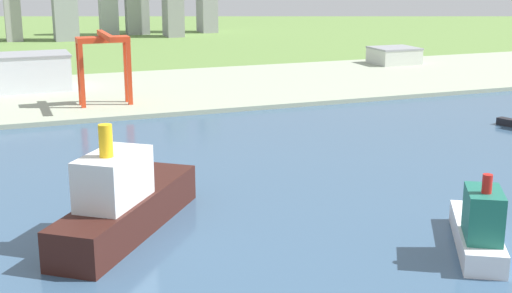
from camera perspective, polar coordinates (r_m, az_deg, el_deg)
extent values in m
plane|color=#60833F|center=(241.58, -0.80, -3.36)|extent=(2400.00, 2400.00, 0.00)
cube|color=#385675|center=(189.75, 5.45, -8.55)|extent=(840.00, 360.00, 0.15)
cube|color=#9DA88F|center=(420.03, -9.70, 4.33)|extent=(840.00, 140.00, 2.50)
cube|color=white|center=(200.81, 17.20, -6.88)|extent=(30.06, 41.03, 6.04)
cube|color=#1E6B59|center=(189.84, 17.70, -5.17)|extent=(15.10, 17.30, 12.58)
cylinder|color=red|center=(185.22, 17.99, -2.85)|extent=(2.48, 2.48, 4.83)
cube|color=#381914|center=(205.48, -10.18, -5.22)|extent=(51.72, 61.29, 10.87)
cube|color=silver|center=(195.46, -11.30, -2.51)|extent=(24.39, 26.46, 13.75)
cylinder|color=yellow|center=(189.73, -11.92, 0.45)|extent=(3.63, 3.63, 8.69)
cube|color=red|center=(369.91, -13.75, 5.48)|extent=(2.20, 2.20, 32.20)
cube|color=red|center=(373.49, -10.10, 5.75)|extent=(2.20, 2.20, 32.20)
cube|color=red|center=(377.77, -13.91, 5.65)|extent=(2.20, 2.20, 32.20)
cube|color=red|center=(381.27, -10.32, 5.92)|extent=(2.20, 2.20, 32.20)
cube|color=red|center=(373.23, -12.15, 8.36)|extent=(26.33, 10.00, 2.80)
cube|color=red|center=(362.88, -11.92, 8.65)|extent=(2.60, 40.95, 2.60)
cube|color=silver|center=(432.61, -19.11, 5.52)|extent=(66.34, 30.12, 19.59)
cube|color=gray|center=(431.24, -19.22, 6.88)|extent=(67.67, 30.72, 1.20)
cube|color=silver|center=(530.78, 10.97, 7.10)|extent=(30.94, 27.63, 10.62)
cube|color=gray|center=(530.07, 11.00, 7.73)|extent=(31.56, 28.18, 1.20)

